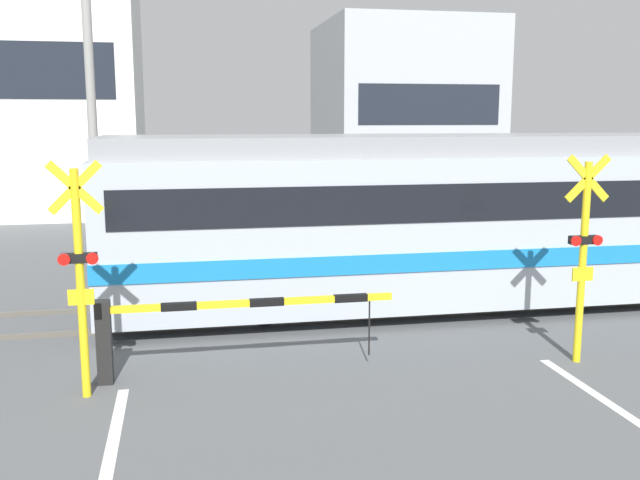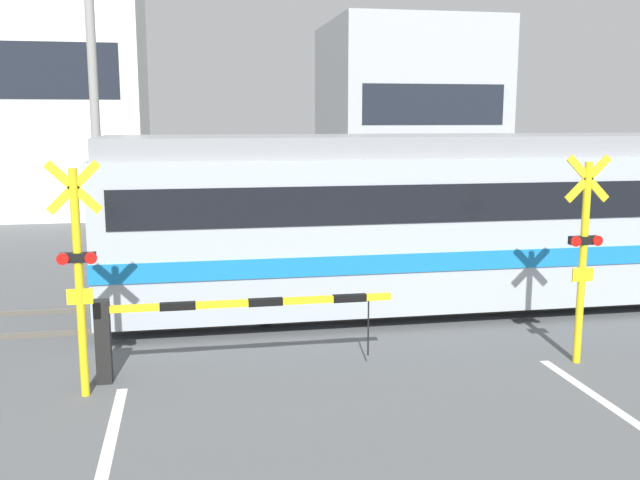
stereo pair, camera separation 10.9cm
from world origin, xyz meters
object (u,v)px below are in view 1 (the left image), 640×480
object	(u,v)px
crossing_barrier_far	(378,240)
crossing_signal_left	(80,269)
commuter_train	(497,214)
crossing_signal_right	(583,250)
crossing_barrier_near	(184,322)

from	to	relation	value
crossing_barrier_far	crossing_signal_left	world-z (taller)	crossing_signal_left
crossing_barrier_far	crossing_signal_left	xyz separation A→B (m)	(-5.69, -6.35, 0.88)
commuter_train	crossing_signal_right	xyz separation A→B (m)	(-0.26, -3.47, -0.06)
crossing_barrier_near	crossing_signal_left	size ratio (longest dim) A/B	1.35
commuter_train	crossing_signal_right	size ratio (longest dim) A/B	4.85
crossing_barrier_far	crossing_signal_right	size ratio (longest dim) A/B	1.35
commuter_train	crossing_barrier_near	world-z (taller)	commuter_train
crossing_signal_right	crossing_barrier_near	bearing A→B (deg)	175.67
crossing_signal_left	crossing_signal_right	distance (m)	6.96
crossing_barrier_near	crossing_signal_left	bearing A→B (deg)	-161.25
crossing_barrier_near	crossing_signal_right	xyz separation A→B (m)	(5.69, -0.43, 0.88)
crossing_barrier_near	crossing_signal_right	bearing A→B (deg)	-4.33
crossing_barrier_near	crossing_barrier_far	size ratio (longest dim) A/B	1.00
commuter_train	crossing_signal_right	distance (m)	3.48
crossing_barrier_near	crossing_signal_right	size ratio (longest dim) A/B	1.35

